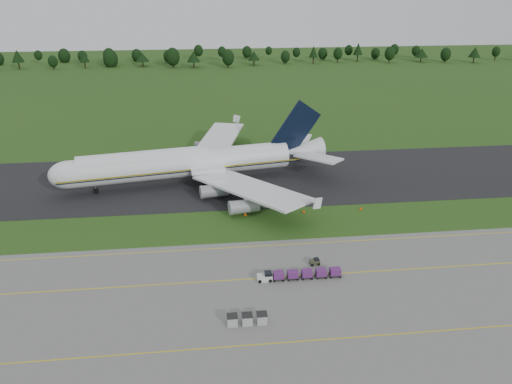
{
  "coord_description": "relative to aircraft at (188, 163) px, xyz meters",
  "views": [
    {
      "loc": [
        -8.28,
        -100.11,
        51.68
      ],
      "look_at": [
        3.1,
        2.0,
        7.16
      ],
      "focal_mm": 35.0,
      "sensor_mm": 36.0,
      "label": 1
    }
  ],
  "objects": [
    {
      "name": "apron_markings",
      "position": [
        12.53,
        -53.4,
        -5.91
      ],
      "size": [
        300.0,
        30.2,
        0.01
      ],
      "color": "yellow",
      "rests_on": "apron"
    },
    {
      "name": "edge_markers",
      "position": [
        27.35,
        -21.72,
        -5.7
      ],
      "size": [
        28.41,
        0.3,
        0.6
      ],
      "color": "#FF4608",
      "rests_on": "ground"
    },
    {
      "name": "aircraft",
      "position": [
        0.0,
        0.0,
        0.0
      ],
      "size": [
        74.86,
        71.65,
        20.93
      ],
      "color": "white",
      "rests_on": "ground"
    },
    {
      "name": "ground",
      "position": [
        12.53,
        -26.42,
        -5.98
      ],
      "size": [
        600.0,
        600.0,
        0.0
      ],
      "primitive_type": "plane",
      "color": "#244815",
      "rests_on": "ground"
    },
    {
      "name": "tree_line",
      "position": [
        7.68,
        192.36,
        0.03
      ],
      "size": [
        525.44,
        23.26,
        11.92
      ],
      "color": "black",
      "rests_on": "ground"
    },
    {
      "name": "baggage_train",
      "position": [
        20.73,
        -49.18,
        -5.05
      ],
      "size": [
        15.76,
        1.67,
        1.61
      ],
      "color": "silver",
      "rests_on": "apron"
    },
    {
      "name": "utility_cart",
      "position": [
        24.87,
        -44.7,
        -5.42
      ],
      "size": [
        1.97,
        1.31,
        1.02
      ],
      "color": "#353928",
      "rests_on": "apron"
    },
    {
      "name": "uld_row",
      "position": [
        10.09,
        -61.21,
        -5.06
      ],
      "size": [
        6.53,
        1.73,
        1.71
      ],
      "color": "#A2A2A2",
      "rests_on": "apron"
    },
    {
      "name": "taxiway",
      "position": [
        12.53,
        1.58,
        -5.94
      ],
      "size": [
        300.0,
        40.0,
        0.08
      ],
      "primitive_type": "cube",
      "color": "black",
      "rests_on": "ground"
    },
    {
      "name": "apron",
      "position": [
        12.53,
        -60.42,
        -5.95
      ],
      "size": [
        300.0,
        52.0,
        0.06
      ],
      "primitive_type": "cube",
      "color": "slate",
      "rests_on": "ground"
    }
  ]
}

